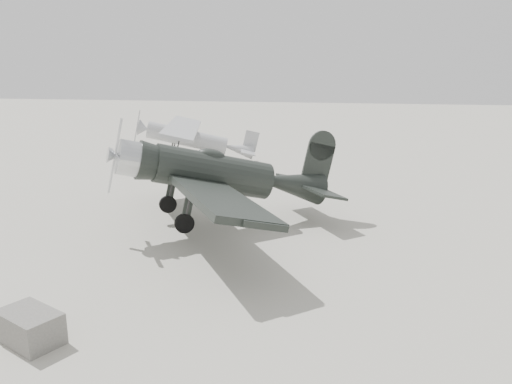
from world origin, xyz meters
TOP-DOWN VIEW (x-y plane):
  - ground at (0.00, 0.00)m, footprint 160.00×160.00m
  - lowwing_monoplane at (-0.21, 2.63)m, footprint 9.83×11.15m
  - highwing_monoplane at (-5.69, 14.84)m, footprint 7.68×10.70m
  - equipment_block at (-2.16, -6.27)m, footprint 1.68×1.40m

SIDE VIEW (x-z plane):
  - ground at x=0.00m, z-range 0.00..0.00m
  - equipment_block at x=-2.16m, z-range 0.00..0.72m
  - highwing_monoplane at x=-5.69m, z-range 0.38..3.42m
  - lowwing_monoplane at x=-0.21m, z-range 0.11..4.03m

